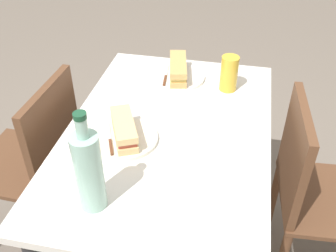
{
  "coord_description": "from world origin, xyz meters",
  "views": [
    {
      "loc": [
        -1.11,
        -0.23,
        1.61
      ],
      "look_at": [
        0.0,
        0.0,
        0.75
      ],
      "focal_mm": 42.09,
      "sensor_mm": 36.0,
      "label": 1
    }
  ],
  "objects_px": {
    "plate_near": "(178,77)",
    "knife_far": "(110,140)",
    "beer_glass": "(229,74)",
    "water_bottle": "(89,171)",
    "dining_table": "(168,155)",
    "baguette_sandwich_far": "(124,129)",
    "baguette_sandwich_near": "(178,69)",
    "chair_far": "(38,159)",
    "chair_near": "(312,189)",
    "plate_far": "(125,138)",
    "knife_near": "(166,76)"
  },
  "relations": [
    {
      "from": "plate_near",
      "to": "baguette_sandwich_near",
      "type": "xyz_separation_m",
      "value": [
        0.0,
        0.0,
        0.04
      ]
    },
    {
      "from": "dining_table",
      "to": "knife_near",
      "type": "height_order",
      "value": "knife_near"
    },
    {
      "from": "chair_far",
      "to": "baguette_sandwich_far",
      "type": "xyz_separation_m",
      "value": [
        -0.08,
        -0.43,
        0.29
      ]
    },
    {
      "from": "dining_table",
      "to": "beer_glass",
      "type": "bearing_deg",
      "value": -29.49
    },
    {
      "from": "chair_near",
      "to": "knife_near",
      "type": "distance_m",
      "value": 0.76
    },
    {
      "from": "water_bottle",
      "to": "baguette_sandwich_far",
      "type": "bearing_deg",
      "value": -0.45
    },
    {
      "from": "dining_table",
      "to": "knife_near",
      "type": "xyz_separation_m",
      "value": [
        0.35,
        0.08,
        0.14
      ]
    },
    {
      "from": "knife_far",
      "to": "beer_glass",
      "type": "height_order",
      "value": "beer_glass"
    },
    {
      "from": "plate_far",
      "to": "water_bottle",
      "type": "distance_m",
      "value": 0.33
    },
    {
      "from": "chair_near",
      "to": "plate_far",
      "type": "bearing_deg",
      "value": 101.37
    },
    {
      "from": "chair_near",
      "to": "beer_glass",
      "type": "distance_m",
      "value": 0.56
    },
    {
      "from": "knife_near",
      "to": "baguette_sandwich_far",
      "type": "xyz_separation_m",
      "value": [
        -0.44,
        0.05,
        0.03
      ]
    },
    {
      "from": "chair_far",
      "to": "baguette_sandwich_near",
      "type": "bearing_deg",
      "value": -54.53
    },
    {
      "from": "chair_far",
      "to": "baguette_sandwich_far",
      "type": "bearing_deg",
      "value": -101.07
    },
    {
      "from": "water_bottle",
      "to": "beer_glass",
      "type": "relative_size",
      "value": 2.18
    },
    {
      "from": "chair_far",
      "to": "plate_far",
      "type": "distance_m",
      "value": 0.5
    },
    {
      "from": "baguette_sandwich_near",
      "to": "knife_far",
      "type": "xyz_separation_m",
      "value": [
        -0.49,
        0.15,
        -0.03
      ]
    },
    {
      "from": "chair_near",
      "to": "knife_near",
      "type": "relative_size",
      "value": 4.71
    },
    {
      "from": "chair_far",
      "to": "baguette_sandwich_far",
      "type": "relative_size",
      "value": 3.98
    },
    {
      "from": "dining_table",
      "to": "plate_near",
      "type": "xyz_separation_m",
      "value": [
        0.37,
        0.03,
        0.13
      ]
    },
    {
      "from": "baguette_sandwich_near",
      "to": "knife_far",
      "type": "relative_size",
      "value": 1.37
    },
    {
      "from": "chair_far",
      "to": "baguette_sandwich_near",
      "type": "height_order",
      "value": "chair_far"
    },
    {
      "from": "chair_near",
      "to": "baguette_sandwich_near",
      "type": "xyz_separation_m",
      "value": [
        0.32,
        0.6,
        0.29
      ]
    },
    {
      "from": "dining_table",
      "to": "plate_far",
      "type": "bearing_deg",
      "value": 122.1
    },
    {
      "from": "plate_near",
      "to": "knife_far",
      "type": "height_order",
      "value": "knife_far"
    },
    {
      "from": "dining_table",
      "to": "chair_far",
      "type": "bearing_deg",
      "value": 90.27
    },
    {
      "from": "plate_near",
      "to": "baguette_sandwich_far",
      "type": "distance_m",
      "value": 0.47
    },
    {
      "from": "dining_table",
      "to": "knife_far",
      "type": "distance_m",
      "value": 0.26
    },
    {
      "from": "beer_glass",
      "to": "water_bottle",
      "type": "bearing_deg",
      "value": 155.56
    },
    {
      "from": "baguette_sandwich_far",
      "to": "knife_far",
      "type": "relative_size",
      "value": 1.26
    },
    {
      "from": "dining_table",
      "to": "beer_glass",
      "type": "distance_m",
      "value": 0.43
    },
    {
      "from": "plate_far",
      "to": "beer_glass",
      "type": "relative_size",
      "value": 1.57
    },
    {
      "from": "dining_table",
      "to": "baguette_sandwich_far",
      "type": "bearing_deg",
      "value": 122.1
    },
    {
      "from": "baguette_sandwich_near",
      "to": "water_bottle",
      "type": "xyz_separation_m",
      "value": [
        -0.76,
        0.11,
        0.08
      ]
    },
    {
      "from": "chair_far",
      "to": "plate_near",
      "type": "distance_m",
      "value": 0.7
    },
    {
      "from": "plate_far",
      "to": "plate_near",
      "type": "bearing_deg",
      "value": -12.61
    },
    {
      "from": "chair_near",
      "to": "baguette_sandwich_near",
      "type": "relative_size",
      "value": 3.66
    },
    {
      "from": "baguette_sandwich_near",
      "to": "knife_near",
      "type": "height_order",
      "value": "baguette_sandwich_near"
    },
    {
      "from": "dining_table",
      "to": "plate_near",
      "type": "bearing_deg",
      "value": 5.21
    },
    {
      "from": "chair_far",
      "to": "plate_near",
      "type": "relative_size",
      "value": 3.62
    },
    {
      "from": "baguette_sandwich_near",
      "to": "knife_near",
      "type": "distance_m",
      "value": 0.06
    },
    {
      "from": "dining_table",
      "to": "baguette_sandwich_near",
      "type": "distance_m",
      "value": 0.41
    },
    {
      "from": "baguette_sandwich_near",
      "to": "chair_near",
      "type": "bearing_deg",
      "value": -118.12
    },
    {
      "from": "chair_far",
      "to": "knife_far",
      "type": "distance_m",
      "value": 0.48
    },
    {
      "from": "water_bottle",
      "to": "plate_near",
      "type": "bearing_deg",
      "value": -7.87
    },
    {
      "from": "knife_near",
      "to": "plate_far",
      "type": "bearing_deg",
      "value": 173.15
    },
    {
      "from": "water_bottle",
      "to": "dining_table",
      "type": "bearing_deg",
      "value": -19.78
    },
    {
      "from": "baguette_sandwich_far",
      "to": "plate_far",
      "type": "bearing_deg",
      "value": 0.0
    },
    {
      "from": "chair_far",
      "to": "plate_far",
      "type": "height_order",
      "value": "chair_far"
    },
    {
      "from": "baguette_sandwich_near",
      "to": "beer_glass",
      "type": "height_order",
      "value": "beer_glass"
    }
  ]
}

